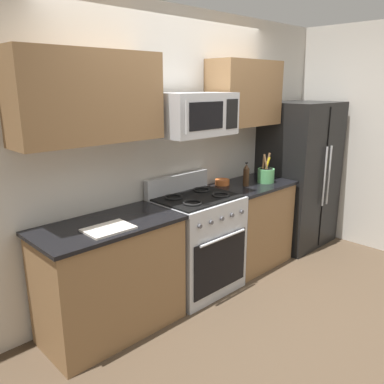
{
  "coord_description": "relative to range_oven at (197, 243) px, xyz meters",
  "views": [
    {
      "loc": [
        -2.44,
        -1.84,
        1.92
      ],
      "look_at": [
        -0.18,
        0.48,
        1.03
      ],
      "focal_mm": 36.75,
      "sensor_mm": 36.0,
      "label": 1
    }
  ],
  "objects": [
    {
      "name": "microwave",
      "position": [
        -0.0,
        0.03,
        1.2
      ],
      "size": [
        0.72,
        0.44,
        0.37
      ],
      "color": "#B2B5BA"
    },
    {
      "name": "counter_right",
      "position": [
        0.82,
        -0.0,
        -0.02
      ],
      "size": [
        0.87,
        0.59,
        0.91
      ],
      "color": "olive",
      "rests_on": "ground"
    },
    {
      "name": "range_oven",
      "position": [
        0.0,
        0.0,
        0.0
      ],
      "size": [
        0.76,
        0.64,
        1.09
      ],
      "color": "#B2B5BA",
      "rests_on": "ground"
    },
    {
      "name": "counter_left",
      "position": [
        -0.95,
        -0.0,
        -0.02
      ],
      "size": [
        1.13,
        0.59,
        0.91
      ],
      "color": "olive",
      "rests_on": "ground"
    },
    {
      "name": "bottle_soy",
      "position": [
        0.69,
        -0.02,
        0.55
      ],
      "size": [
        0.06,
        0.06,
        0.25
      ],
      "color": "#382314",
      "rests_on": "counter_right"
    },
    {
      "name": "refrigerator",
      "position": [
        1.73,
        -0.02,
        0.39
      ],
      "size": [
        0.9,
        0.71,
        1.72
      ],
      "color": "black",
      "rests_on": "ground"
    },
    {
      "name": "prep_bowl",
      "position": [
        0.55,
        0.18,
        0.47
      ],
      "size": [
        0.15,
        0.15,
        0.06
      ],
      "color": "#D1662D",
      "rests_on": "counter_right"
    },
    {
      "name": "cutting_board",
      "position": [
        -1.03,
        -0.13,
        0.44
      ],
      "size": [
        0.34,
        0.25,
        0.02
      ],
      "primitive_type": "cube",
      "rotation": [
        0.0,
        0.0,
        -0.01
      ],
      "color": "silver",
      "rests_on": "counter_left"
    },
    {
      "name": "upper_cabinets_right",
      "position": [
        0.83,
        0.15,
        1.36
      ],
      "size": [
        0.86,
        0.34,
        0.65
      ],
      "color": "olive"
    },
    {
      "name": "wall_back",
      "position": [
        0.0,
        0.37,
        0.83
      ],
      "size": [
        8.0,
        0.1,
        2.6
      ],
      "primitive_type": "cube",
      "color": "beige",
      "rests_on": "ground"
    },
    {
      "name": "ground_plane",
      "position": [
        0.0,
        -0.6,
        -0.47
      ],
      "size": [
        16.0,
        16.0,
        0.0
      ],
      "primitive_type": "plane",
      "color": "#473828"
    },
    {
      "name": "upper_cabinets_left",
      "position": [
        -0.96,
        0.15,
        1.36
      ],
      "size": [
        1.12,
        0.34,
        0.65
      ],
      "color": "olive"
    },
    {
      "name": "wall_right",
      "position": [
        2.28,
        -0.6,
        0.83
      ],
      "size": [
        0.1,
        8.0,
        2.6
      ],
      "primitive_type": "cube",
      "color": "beige",
      "rests_on": "ground"
    },
    {
      "name": "utensil_crock",
      "position": [
        0.96,
        -0.07,
        0.52
      ],
      "size": [
        0.18,
        0.18,
        0.32
      ],
      "color": "#59AD66",
      "rests_on": "counter_right"
    }
  ]
}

